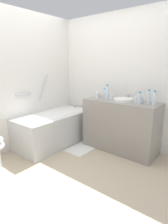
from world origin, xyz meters
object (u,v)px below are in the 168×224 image
object	(u,v)px
water_bottle_2	(139,98)
water_bottle_1	(154,98)
sink_basin	(124,100)
water_bottle_4	(149,97)
drinking_glass_2	(141,100)
water_bottle_0	(105,94)
bath_mat	(83,148)
sink_faucet	(129,98)
drinking_glass_0	(97,95)
drinking_glass_3	(111,97)
water_bottle_3	(107,92)
bathtub	(55,127)
drinking_glass_1	(136,100)

from	to	relation	value
water_bottle_2	water_bottle_1	bearing A→B (deg)	-82.14
sink_basin	water_bottle_4	bearing A→B (deg)	-85.19
water_bottle_4	drinking_glass_2	xyz separation A→B (m)	(0.02, 0.12, -0.06)
water_bottle_4	drinking_glass_2	world-z (taller)	water_bottle_4
sink_basin	water_bottle_1	distance (m)	0.52
sink_basin	water_bottle_1	world-z (taller)	water_bottle_1
water_bottle_0	bath_mat	xyz separation A→B (m)	(-0.43, 0.18, -0.97)
sink_faucet	water_bottle_2	world-z (taller)	water_bottle_2
water_bottle_2	water_bottle_4	size ratio (longest dim) A/B	0.83
water_bottle_2	drinking_glass_2	size ratio (longest dim) A/B	1.84
drinking_glass_0	drinking_glass_3	xyz separation A→B (m)	(0.02, -0.29, -0.01)
water_bottle_3	bathtub	bearing A→B (deg)	120.28
sink_faucet	water_bottle_1	world-z (taller)	water_bottle_1
bathtub	sink_faucet	world-z (taller)	bathtub
water_bottle_0	bath_mat	bearing A→B (deg)	157.32
bathtub	water_bottle_3	distance (m)	1.20
sink_basin	water_bottle_0	bearing A→B (deg)	82.85
water_bottle_0	drinking_glass_1	distance (m)	0.62
water_bottle_4	drinking_glass_3	distance (m)	0.65
bathtub	sink_faucet	xyz separation A→B (m)	(0.70, -1.16, 0.62)
sink_faucet	water_bottle_2	size ratio (longest dim) A/B	0.79
drinking_glass_3	bath_mat	bearing A→B (deg)	138.85
bathtub	water_bottle_4	world-z (taller)	bathtub
drinking_glass_3	water_bottle_0	bearing A→B (deg)	75.92
drinking_glass_1	water_bottle_4	bearing A→B (deg)	-82.76
drinking_glass_0	drinking_glass_2	bearing A→B (deg)	-85.58
water_bottle_4	drinking_glass_0	xyz separation A→B (m)	(-0.05, 0.93, -0.06)
water_bottle_1	water_bottle_4	xyz separation A→B (m)	(0.04, 0.10, 0.00)
water_bottle_2	sink_basin	bearing A→B (deg)	83.20
water_bottle_1	sink_basin	bearing A→B (deg)	89.54
bathtub	drinking_glass_0	bearing A→B (deg)	-52.04
sink_basin	drinking_glass_2	bearing A→B (deg)	-79.99
water_bottle_4	bath_mat	distance (m)	1.46
water_bottle_1	bathtub	bearing A→B (deg)	106.79
sink_faucet	water_bottle_3	size ratio (longest dim) A/B	0.58
water_bottle_0	water_bottle_1	distance (m)	0.91
drinking_glass_1	drinking_glass_3	size ratio (longest dim) A/B	1.18
water_bottle_1	water_bottle_3	distance (m)	0.83
sink_basin	water_bottle_1	xyz separation A→B (m)	(-0.00, -0.51, 0.08)
drinking_glass_0	drinking_glass_3	bearing A→B (deg)	-85.62
drinking_glass_0	water_bottle_3	bearing A→B (deg)	-91.22
water_bottle_1	water_bottle_4	world-z (taller)	water_bottle_4
sink_faucet	drinking_glass_3	xyz separation A→B (m)	(-0.18, 0.24, 0.00)
bath_mat	drinking_glass_3	bearing A→B (deg)	-41.15
water_bottle_2	drinking_glass_3	bearing A→B (deg)	85.20
water_bottle_2	drinking_glass_3	size ratio (longest dim) A/B	2.31
drinking_glass_2	water_bottle_3	bearing A→B (deg)	96.32
bathtub	water_bottle_2	bearing A→B (deg)	-71.92
drinking_glass_3	bathtub	bearing A→B (deg)	119.30
sink_faucet	water_bottle_1	xyz separation A→B (m)	(-0.20, -0.51, 0.07)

